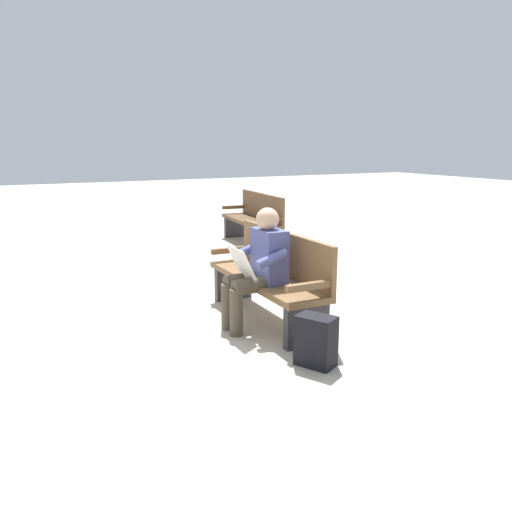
# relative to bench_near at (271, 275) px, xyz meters

# --- Properties ---
(ground_plane) EXTENTS (40.00, 40.00, 0.00)m
(ground_plane) POSITION_rel_bench_near_xyz_m (0.00, 0.07, -0.46)
(ground_plane) COLOR #B7AD99
(bench_near) EXTENTS (1.81, 0.51, 0.90)m
(bench_near) POSITION_rel_bench_near_xyz_m (0.00, 0.00, 0.00)
(bench_near) COLOR brown
(bench_near) RESTS_ON ground
(person_seated) EXTENTS (0.57, 0.58, 1.18)m
(person_seated) POSITION_rel_bench_near_xyz_m (-0.18, 0.24, 0.17)
(person_seated) COLOR #474C84
(person_seated) RESTS_ON ground
(backpack) EXTENTS (0.37, 0.33, 0.42)m
(backpack) POSITION_rel_bench_near_xyz_m (-1.17, 0.23, -0.25)
(backpack) COLOR black
(backpack) RESTS_ON ground
(bench_far) EXTENTS (1.84, 0.64, 0.90)m
(bench_far) POSITION_rel_bench_near_xyz_m (3.65, -1.69, 0.00)
(bench_far) COLOR brown
(bench_far) RESTS_ON ground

